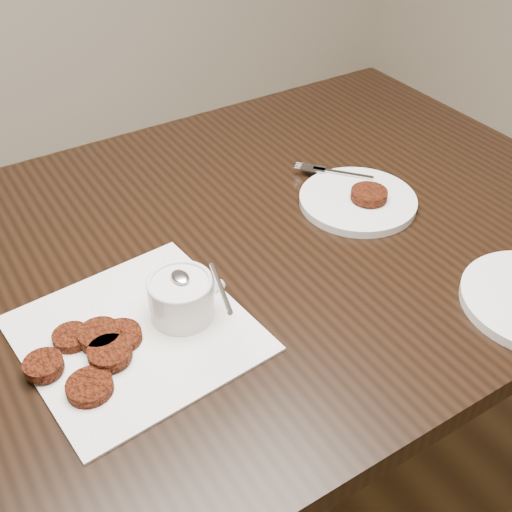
{
  "coord_description": "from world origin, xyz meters",
  "views": [
    {
      "loc": [
        -0.39,
        -0.58,
        1.4
      ],
      "look_at": [
        0.01,
        0.05,
        0.8
      ],
      "focal_mm": 44.25,
      "sensor_mm": 36.0,
      "label": 1
    }
  ],
  "objects_px": {
    "table": "(231,389)",
    "plate_with_patty": "(358,197)",
    "sauce_ramekin": "(179,280)",
    "napkin": "(136,334)"
  },
  "relations": [
    {
      "from": "table",
      "to": "plate_with_patty",
      "type": "relative_size",
      "value": 6.63
    },
    {
      "from": "napkin",
      "to": "sauce_ramekin",
      "type": "bearing_deg",
      "value": -0.97
    },
    {
      "from": "sauce_ramekin",
      "to": "napkin",
      "type": "bearing_deg",
      "value": 179.03
    },
    {
      "from": "sauce_ramekin",
      "to": "plate_with_patty",
      "type": "height_order",
      "value": "sauce_ramekin"
    },
    {
      "from": "sauce_ramekin",
      "to": "table",
      "type": "bearing_deg",
      "value": 39.61
    },
    {
      "from": "napkin",
      "to": "sauce_ramekin",
      "type": "distance_m",
      "value": 0.1
    },
    {
      "from": "table",
      "to": "plate_with_patty",
      "type": "bearing_deg",
      "value": -4.68
    },
    {
      "from": "table",
      "to": "plate_with_patty",
      "type": "height_order",
      "value": "plate_with_patty"
    },
    {
      "from": "sauce_ramekin",
      "to": "plate_with_patty",
      "type": "relative_size",
      "value": 0.61
    },
    {
      "from": "napkin",
      "to": "table",
      "type": "bearing_deg",
      "value": 28.14
    }
  ]
}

